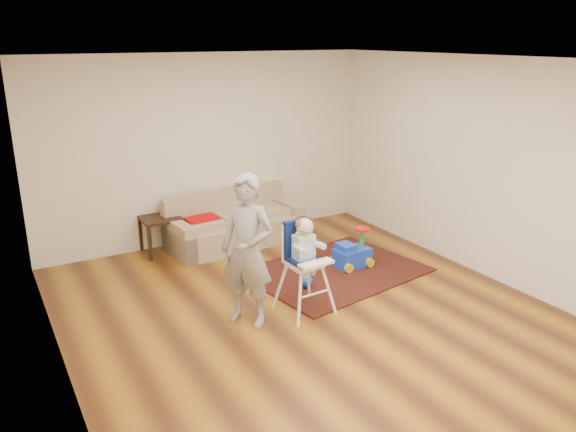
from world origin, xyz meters
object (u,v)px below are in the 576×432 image
ride_on_toy (352,248)px  high_chair (304,267)px  toy_ball (306,281)px  side_table (161,234)px  sofa (235,220)px  adult (247,251)px

ride_on_toy → high_chair: 1.44m
high_chair → toy_ball: bearing=52.7°
side_table → high_chair: size_ratio=0.48×
toy_ball → side_table: bearing=119.0°
sofa → adult: adult is taller
ride_on_toy → toy_ball: ride_on_toy is taller
sofa → ride_on_toy: 1.82m
sofa → side_table: bearing=161.8°
sofa → adult: bearing=-116.3°
ride_on_toy → high_chair: bearing=-150.1°
toy_ball → high_chair: high_chair is taller
adult → sofa: bearing=123.6°
side_table → sofa: bearing=-13.2°
toy_ball → adult: 1.25m
adult → ride_on_toy: bearing=74.5°
adult → high_chair: bearing=45.9°
ride_on_toy → adult: 2.01m
ride_on_toy → adult: (-1.83, -0.65, 0.54)m
side_table → ride_on_toy: 2.68m
toy_ball → adult: bearing=-158.2°
side_table → toy_ball: size_ratio=3.26×
sofa → ride_on_toy: (0.97, -1.53, -0.11)m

